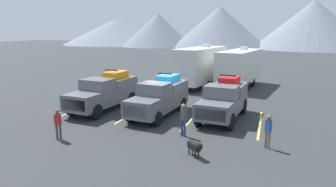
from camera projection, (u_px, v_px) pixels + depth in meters
name	position (u px, v px, depth m)	size (l,w,h in m)	color
ground_plane	(167.00, 112.00, 19.82)	(240.00, 240.00, 0.00)	#2D3033
pickup_truck_a	(105.00, 92.00, 20.22)	(2.63, 5.97, 2.64)	#595B60
pickup_truck_b	(160.00, 97.00, 18.92)	(2.48, 5.80, 2.60)	#595B60
pickup_truck_c	(224.00, 99.00, 18.17)	(2.55, 5.52, 2.60)	#595B60
lot_stripe_a	(84.00, 107.00, 21.01)	(0.12, 5.50, 0.01)	gold
lot_stripe_b	(135.00, 112.00, 19.74)	(0.12, 5.50, 0.01)	gold
lot_stripe_c	(193.00, 118.00, 18.47)	(0.12, 5.50, 0.01)	gold
lot_stripe_d	(260.00, 124.00, 17.20)	(0.12, 5.50, 0.01)	gold
camper_trailer_a	(201.00, 64.00, 28.72)	(3.78, 9.21, 4.00)	silver
camper_trailer_b	(240.00, 66.00, 28.14)	(3.72, 8.75, 3.77)	silver
person_a	(268.00, 129.00, 13.50)	(0.32, 0.27, 1.58)	#726047
person_b	(58.00, 122.00, 14.59)	(0.30, 0.28, 1.56)	#3F3F42
person_c	(183.00, 118.00, 15.08)	(0.36, 0.27, 1.70)	navy
dog	(196.00, 147.00, 12.61)	(0.79, 0.75, 0.73)	black
mountain_ridge	(274.00, 29.00, 92.43)	(141.66, 45.01, 13.95)	slate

